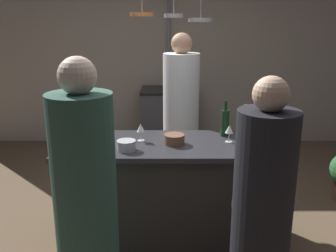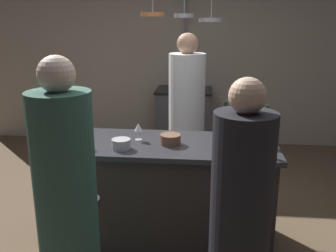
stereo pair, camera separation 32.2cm
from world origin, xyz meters
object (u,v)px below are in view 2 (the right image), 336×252
object	(u,v)px
stove_range	(184,119)
pepper_mill	(263,141)
bar_stool_left	(83,238)
mixing_bowl_wooden	(170,139)
wine_glass_near_left_guest	(227,132)
mixing_bowl_steel	(121,144)
guest_left	(67,211)
guest_right	(240,229)
wine_bottle_rose	(73,125)
wine_bottle_green	(266,130)
wine_bottle_red	(224,124)
wine_glass_by_chef	(79,130)
chef	(186,125)
bar_stool_right	(236,246)
wine_glass_near_right_guest	(138,128)
wine_bottle_amber	(241,131)

from	to	relation	value
stove_range	pepper_mill	world-z (taller)	pepper_mill
bar_stool_left	mixing_bowl_wooden	distance (m)	1.00
pepper_mill	wine_glass_near_left_guest	bearing A→B (deg)	139.37
bar_stool_left	wine_glass_near_left_guest	world-z (taller)	wine_glass_near_left_guest
mixing_bowl_wooden	mixing_bowl_steel	xyz separation A→B (m)	(-0.37, -0.15, -0.00)
guest_left	mixing_bowl_steel	bearing A→B (deg)	79.53
guest_right	wine_bottle_rose	size ratio (longest dim) A/B	5.03
guest_left	wine_bottle_green	size ratio (longest dim) A/B	5.09
wine_bottle_red	wine_glass_by_chef	world-z (taller)	wine_bottle_red
wine_glass_near_left_guest	wine_bottle_rose	bearing A→B (deg)	-179.66
guest_right	wine_glass_near_left_guest	size ratio (longest dim) A/B	10.98
stove_range	pepper_mill	size ratio (longest dim) A/B	4.24
chef	guest_right	size ratio (longest dim) A/B	1.09
wine_glass_near_left_guest	wine_glass_by_chef	size ratio (longest dim) A/B	1.00
pepper_mill	wine_bottle_rose	distance (m)	1.54
pepper_mill	mixing_bowl_wooden	bearing A→B (deg)	165.72
stove_range	bar_stool_left	size ratio (longest dim) A/B	1.31
wine_bottle_red	wine_bottle_rose	bearing A→B (deg)	-171.64
bar_stool_right	wine_bottle_rose	world-z (taller)	wine_bottle_rose
chef	wine_bottle_green	size ratio (longest dim) A/B	5.22
pepper_mill	mixing_bowl_steel	distance (m)	1.08
wine_glass_near_right_guest	wine_glass_by_chef	bearing A→B (deg)	-167.85
wine_bottle_green	mixing_bowl_steel	distance (m)	1.14
guest_right	chef	bearing A→B (deg)	102.02
wine_bottle_rose	wine_glass_near_left_guest	world-z (taller)	wine_bottle_rose
chef	wine_glass_by_chef	xyz separation A→B (m)	(-0.83, -0.92, 0.20)
bar_stool_left	mixing_bowl_wooden	size ratio (longest dim) A/B	4.10
pepper_mill	bar_stool_right	bearing A→B (deg)	-115.09
wine_bottle_rose	guest_right	bearing A→B (deg)	-37.99
bar_stool_right	wine_glass_near_right_guest	size ratio (longest dim) A/B	4.66
chef	wine_bottle_amber	world-z (taller)	chef
pepper_mill	mixing_bowl_steel	xyz separation A→B (m)	(-1.08, 0.03, -0.07)
guest_left	wine_bottle_green	bearing A→B (deg)	37.75
guest_left	wine_bottle_rose	bearing A→B (deg)	106.76
bar_stool_left	wine_bottle_rose	distance (m)	0.94
wine_bottle_amber	mixing_bowl_wooden	xyz separation A→B (m)	(-0.56, 0.02, -0.09)
mixing_bowl_wooden	mixing_bowl_steel	size ratio (longest dim) A/B	1.12
stove_range	wine_glass_by_chef	world-z (taller)	wine_glass_by_chef
guest_right	wine_bottle_rose	bearing A→B (deg)	142.01
wine_glass_by_chef	mixing_bowl_steel	xyz separation A→B (m)	(0.37, -0.13, -0.07)
wine_bottle_amber	wine_bottle_rose	xyz separation A→B (m)	(-1.38, 0.06, -0.01)
bar_stool_right	wine_glass_by_chef	world-z (taller)	wine_glass_by_chef
wine_bottle_green	wine_glass_by_chef	world-z (taller)	wine_bottle_green
wine_bottle_amber	mixing_bowl_steel	world-z (taller)	wine_bottle_amber
wine_bottle_amber	wine_glass_near_right_guest	xyz separation A→B (m)	(-0.83, 0.10, -0.03)
wine_glass_near_right_guest	wine_glass_by_chef	size ratio (longest dim) A/B	1.00
stove_range	wine_bottle_red	xyz separation A→B (m)	(0.48, -2.26, 0.57)
guest_right	mixing_bowl_steel	xyz separation A→B (m)	(-0.85, 0.83, 0.20)
chef	bar_stool_right	xyz separation A→B (m)	(0.43, -1.48, -0.43)
guest_left	wine_bottle_green	distance (m)	1.63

